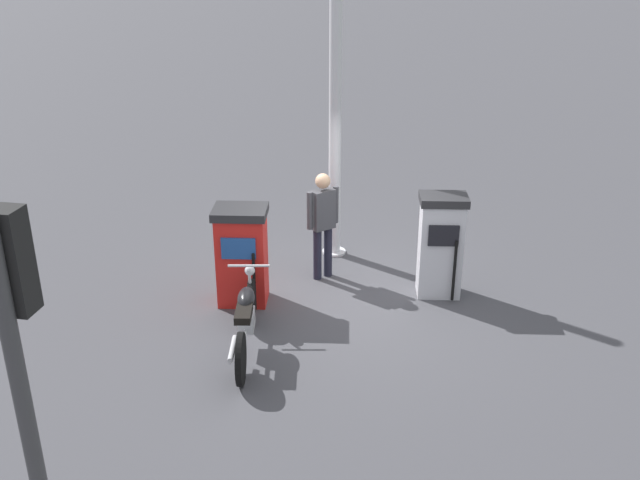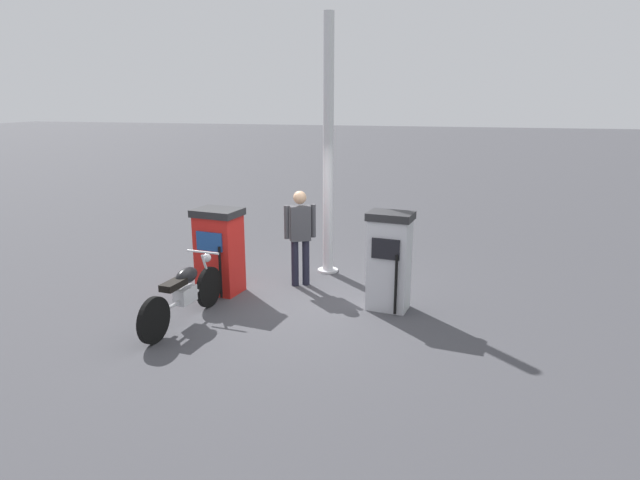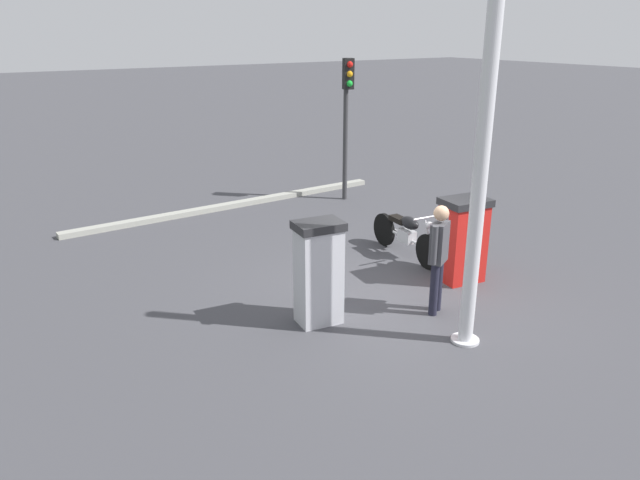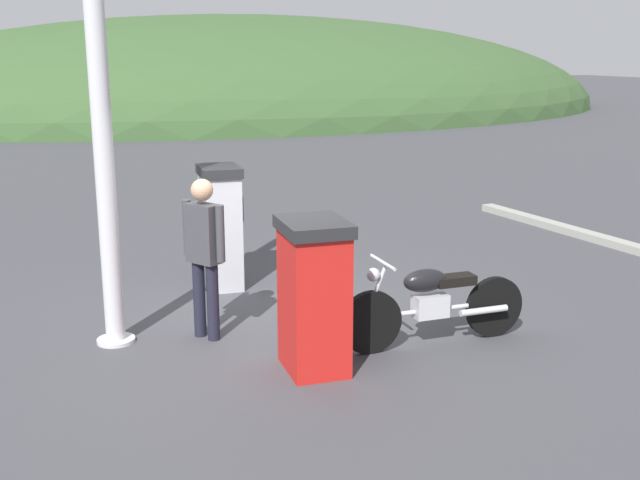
# 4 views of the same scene
# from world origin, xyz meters

# --- Properties ---
(ground_plane) EXTENTS (120.00, 120.00, 0.00)m
(ground_plane) POSITION_xyz_m (0.00, 0.00, 0.00)
(ground_plane) COLOR #424247
(fuel_pump_near) EXTENTS (0.71, 0.83, 1.48)m
(fuel_pump_near) POSITION_xyz_m (-0.13, -1.47, 0.75)
(fuel_pump_near) COLOR red
(fuel_pump_near) RESTS_ON ground
(fuel_pump_far) EXTENTS (0.61, 0.75, 1.58)m
(fuel_pump_far) POSITION_xyz_m (-0.13, 1.47, 0.80)
(fuel_pump_far) COLOR silver
(fuel_pump_far) RESTS_ON ground
(motorcycle_near_pump) EXTENTS (2.10, 0.56, 0.97)m
(motorcycle_near_pump) POSITION_xyz_m (1.24, -1.40, 0.46)
(motorcycle_near_pump) COLOR black
(motorcycle_near_pump) RESTS_ON ground
(attendant_person) EXTENTS (0.35, 0.54, 1.73)m
(attendant_person) POSITION_xyz_m (-0.83, -0.23, 1.00)
(attendant_person) COLOR #1E1E2D
(attendant_person) RESTS_ON ground
(canopy_support_pole) EXTENTS (0.40, 0.40, 4.77)m
(canopy_support_pole) POSITION_xyz_m (-1.75, 0.05, 2.31)
(canopy_support_pole) COLOR silver
(canopy_support_pole) RESTS_ON ground
(distant_hill_main) EXTENTS (38.56, 25.52, 9.13)m
(distant_hill_main) POSITION_xyz_m (9.82, 29.64, 0.00)
(distant_hill_main) COLOR #38562D
(distant_hill_main) RESTS_ON ground
(distant_hill_secondary) EXTENTS (32.15, 21.87, 6.11)m
(distant_hill_secondary) POSITION_xyz_m (9.58, 31.49, 0.00)
(distant_hill_secondary) COLOR #4C5142
(distant_hill_secondary) RESTS_ON ground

